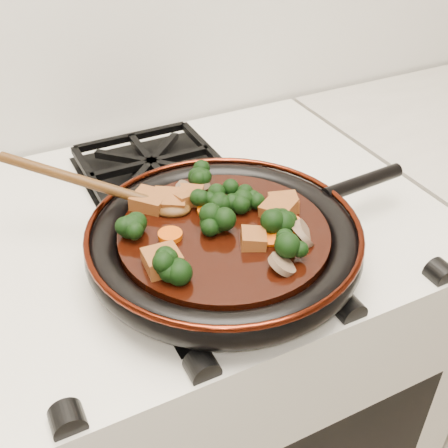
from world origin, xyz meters
name	(u,v)px	position (x,y,z in m)	size (l,w,h in m)	color
stove	(194,398)	(0.00, 1.69, 0.45)	(0.76, 0.60, 0.90)	silver
burner_grate_front	(226,262)	(0.00, 1.55, 0.91)	(0.23, 0.23, 0.03)	black
burner_grate_back	(152,167)	(0.00, 1.83, 0.91)	(0.23, 0.23, 0.03)	black
skillet	(225,239)	(0.00, 1.56, 0.94)	(0.49, 0.37, 0.05)	black
braising_sauce	(224,237)	(0.00, 1.56, 0.95)	(0.28, 0.28, 0.02)	black
tofu_cube_0	(186,198)	(-0.02, 1.64, 0.97)	(0.04, 0.03, 0.02)	brown
tofu_cube_1	(162,261)	(-0.10, 1.53, 0.97)	(0.04, 0.04, 0.02)	brown
tofu_cube_2	(284,203)	(0.10, 1.57, 0.97)	(0.04, 0.04, 0.02)	brown
tofu_cube_3	(279,210)	(0.09, 1.56, 0.97)	(0.04, 0.04, 0.02)	brown
tofu_cube_4	(190,197)	(-0.01, 1.65, 0.97)	(0.03, 0.04, 0.02)	brown
tofu_cube_5	(253,239)	(0.02, 1.52, 0.97)	(0.04, 0.03, 0.02)	brown
tofu_cube_6	(150,201)	(-0.06, 1.66, 0.97)	(0.04, 0.05, 0.02)	brown
tofu_cube_7	(170,202)	(-0.04, 1.65, 0.97)	(0.04, 0.04, 0.02)	brown
broccoli_floret_0	(134,230)	(-0.11, 1.60, 0.97)	(0.06, 0.06, 0.06)	black
broccoli_floret_1	(278,223)	(0.07, 1.53, 0.97)	(0.06, 0.06, 0.05)	black
broccoli_floret_2	(291,248)	(0.05, 1.48, 0.97)	(0.06, 0.06, 0.05)	black
broccoli_floret_3	(248,203)	(0.05, 1.59, 0.97)	(0.06, 0.06, 0.05)	black
broccoli_floret_4	(172,275)	(-0.09, 1.50, 0.97)	(0.06, 0.06, 0.05)	black
broccoli_floret_5	(227,201)	(0.03, 1.61, 0.97)	(0.06, 0.06, 0.05)	black
broccoli_floret_6	(203,178)	(0.03, 1.68, 0.97)	(0.06, 0.06, 0.05)	black
broccoli_floret_7	(217,224)	(-0.01, 1.56, 0.97)	(0.06, 0.06, 0.05)	black
broccoli_floret_8	(209,202)	(0.01, 1.61, 0.97)	(0.05, 0.05, 0.05)	black
broccoli_floret_9	(169,269)	(-0.10, 1.51, 0.97)	(0.06, 0.06, 0.06)	black
carrot_coin_0	(271,237)	(0.05, 1.52, 0.96)	(0.03, 0.03, 0.01)	#C94805
carrot_coin_1	(208,210)	(0.00, 1.61, 0.96)	(0.03, 0.03, 0.01)	#C94805
carrot_coin_2	(291,225)	(0.08, 1.53, 0.96)	(0.03, 0.03, 0.01)	#C94805
carrot_coin_3	(238,198)	(0.05, 1.61, 0.96)	(0.03, 0.03, 0.01)	#C94805
carrot_coin_4	(170,235)	(-0.07, 1.58, 0.96)	(0.03, 0.03, 0.01)	#C94805
mushroom_slice_0	(282,264)	(0.03, 1.46, 0.97)	(0.04, 0.04, 0.01)	brown
mushroom_slice_1	(186,190)	(-0.01, 1.66, 0.97)	(0.03, 0.03, 0.01)	brown
mushroom_slice_2	(303,231)	(0.09, 1.51, 0.97)	(0.03, 0.03, 0.01)	brown
mushroom_slice_3	(303,237)	(0.08, 1.50, 0.97)	(0.04, 0.04, 0.01)	brown
mushroom_slice_4	(199,187)	(0.01, 1.66, 0.97)	(0.03, 0.03, 0.01)	brown
wooden_spoon	(122,193)	(-0.10, 1.68, 0.98)	(0.14, 0.11, 0.24)	#47290F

